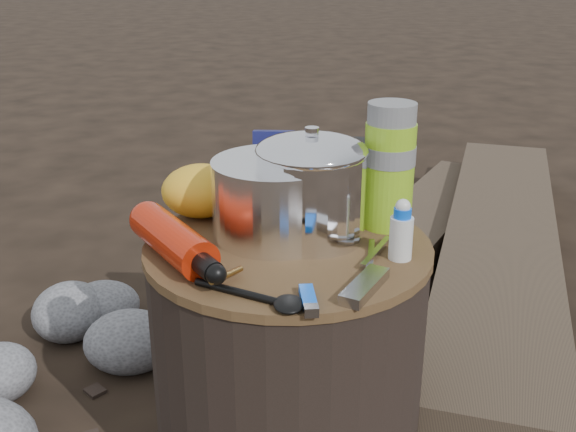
{
  "coord_description": "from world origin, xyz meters",
  "views": [
    {
      "loc": [
        -0.07,
        -1.03,
        0.89
      ],
      "look_at": [
        0.0,
        0.0,
        0.48
      ],
      "focal_mm": 42.93,
      "sensor_mm": 36.0,
      "label": 1
    }
  ],
  "objects": [
    {
      "name": "stump",
      "position": [
        0.0,
        0.0,
        0.22
      ],
      "size": [
        0.47,
        0.47,
        0.43
      ],
      "primitive_type": "cylinder",
      "color": "black",
      "rests_on": "ground"
    },
    {
      "name": "rock_ring",
      "position": [
        -0.43,
        0.13,
        0.09
      ],
      "size": [
        0.39,
        0.86,
        0.17
      ],
      "primitive_type": null,
      "color": "slate",
      "rests_on": "ground"
    },
    {
      "name": "log_main",
      "position": [
        0.65,
        0.71,
        0.07
      ],
      "size": [
        0.91,
        1.76,
        0.15
      ],
      "primitive_type": "cube",
      "rotation": [
        0.0,
        0.0,
        -0.36
      ],
      "color": "#3D3125",
      "rests_on": "ground"
    },
    {
      "name": "log_small",
      "position": [
        0.47,
        0.93,
        0.05
      ],
      "size": [
        0.84,
        1.15,
        0.1
      ],
      "primitive_type": "cube",
      "rotation": [
        0.0,
        0.0,
        -0.57
      ],
      "color": "#3D3125",
      "rests_on": "ground"
    },
    {
      "name": "foil_windscreen",
      "position": [
        -0.02,
        0.04,
        0.5
      ],
      "size": [
        0.21,
        0.21,
        0.13
      ],
      "primitive_type": "cylinder",
      "color": "white",
      "rests_on": "stump"
    },
    {
      "name": "camping_pot",
      "position": [
        0.04,
        0.02,
        0.52
      ],
      "size": [
        0.18,
        0.18,
        0.18
      ],
      "primitive_type": "cylinder",
      "color": "silver",
      "rests_on": "stump"
    },
    {
      "name": "fuel_bottle",
      "position": [
        -0.18,
        -0.04,
        0.46
      ],
      "size": [
        0.18,
        0.26,
        0.06
      ],
      "primitive_type": null,
      "rotation": [
        0.0,
        0.0,
        0.51
      ],
      "color": "red",
      "rests_on": "stump"
    },
    {
      "name": "thermos",
      "position": [
        0.18,
        0.07,
        0.54
      ],
      "size": [
        0.09,
        0.09,
        0.21
      ],
      "primitive_type": "cylinder",
      "color": "#85BC1D",
      "rests_on": "stump"
    },
    {
      "name": "travel_mug",
      "position": [
        0.13,
        0.15,
        0.49
      ],
      "size": [
        0.08,
        0.08,
        0.13
      ],
      "primitive_type": "cylinder",
      "color": "black",
      "rests_on": "stump"
    },
    {
      "name": "stuff_sack",
      "position": [
        -0.15,
        0.13,
        0.48
      ],
      "size": [
        0.14,
        0.12,
        0.1
      ],
      "primitive_type": "ellipsoid",
      "color": "gold",
      "rests_on": "stump"
    },
    {
      "name": "food_pouch",
      "position": [
        0.0,
        0.2,
        0.5
      ],
      "size": [
        0.11,
        0.04,
        0.14
      ],
      "primitive_type": "cube",
      "rotation": [
        0.0,
        0.0,
        -0.11
      ],
      "color": "#131650",
      "rests_on": "stump"
    },
    {
      "name": "lighter",
      "position": [
        0.01,
        -0.2,
        0.44
      ],
      "size": [
        0.02,
        0.08,
        0.01
      ],
      "primitive_type": "cube",
      "rotation": [
        0.0,
        0.0,
        0.02
      ],
      "color": "blue",
      "rests_on": "stump"
    },
    {
      "name": "multitool",
      "position": [
        0.1,
        -0.17,
        0.44
      ],
      "size": [
        0.09,
        0.11,
        0.02
      ],
      "primitive_type": "cube",
      "rotation": [
        0.0,
        0.0,
        -0.57
      ],
      "color": "#9F9FA3",
      "rests_on": "stump"
    },
    {
      "name": "pot_grabber",
      "position": [
        0.13,
        -0.06,
        0.44
      ],
      "size": [
        0.07,
        0.12,
        0.01
      ],
      "primitive_type": null,
      "rotation": [
        0.0,
        0.0,
        -0.36
      ],
      "color": "#9F9FA3",
      "rests_on": "stump"
    },
    {
      "name": "spork",
      "position": [
        -0.08,
        -0.18,
        0.44
      ],
      "size": [
        0.16,
        0.12,
        0.01
      ],
      "primitive_type": null,
      "rotation": [
        0.0,
        0.0,
        1.02
      ],
      "color": "black",
      "rests_on": "stump"
    },
    {
      "name": "squeeze_bottle",
      "position": [
        0.17,
        -0.07,
        0.47
      ],
      "size": [
        0.04,
        0.04,
        0.09
      ],
      "primitive_type": "cylinder",
      "color": "silver",
      "rests_on": "stump"
    }
  ]
}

